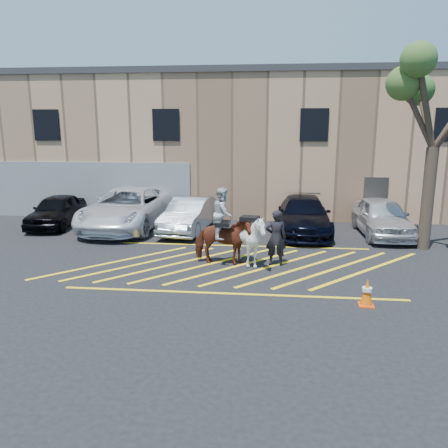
# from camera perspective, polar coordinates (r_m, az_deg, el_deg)

# --- Properties ---
(ground) EXTENTS (90.00, 90.00, 0.00)m
(ground) POSITION_cam_1_polar(r_m,az_deg,el_deg) (14.79, 1.92, -5.13)
(ground) COLOR black
(ground) RESTS_ON ground
(car_black_suv) EXTENTS (2.04, 4.38, 1.45)m
(car_black_suv) POSITION_cam_1_polar(r_m,az_deg,el_deg) (21.59, -21.01, 1.64)
(car_black_suv) COLOR black
(car_black_suv) RESTS_ON ground
(car_white_pickup) EXTENTS (3.27, 6.59, 1.80)m
(car_white_pickup) POSITION_cam_1_polar(r_m,az_deg,el_deg) (20.24, -12.47, 2.00)
(car_white_pickup) COLOR white
(car_white_pickup) RESTS_ON ground
(car_silver_sedan) EXTENTS (2.14, 4.64, 1.47)m
(car_silver_sedan) POSITION_cam_1_polar(r_m,az_deg,el_deg) (19.17, -4.51, 1.19)
(car_silver_sedan) COLOR #9AA0A8
(car_silver_sedan) RESTS_ON ground
(car_blue_suv) EXTENTS (2.23, 5.35, 1.55)m
(car_blue_suv) POSITION_cam_1_polar(r_m,az_deg,el_deg) (19.18, 10.33, 1.15)
(car_blue_suv) COLOR black
(car_blue_suv) RESTS_ON ground
(car_white_suv) EXTENTS (1.94, 4.68, 1.59)m
(car_white_suv) POSITION_cam_1_polar(r_m,az_deg,el_deg) (19.58, 19.92, 0.89)
(car_white_suv) COLOR silver
(car_white_suv) RESTS_ON ground
(handler) EXTENTS (0.69, 0.46, 1.87)m
(handler) POSITION_cam_1_polar(r_m,az_deg,el_deg) (14.45, 6.79, -1.79)
(handler) COLOR black
(handler) RESTS_ON ground
(warehouse) EXTENTS (32.42, 10.20, 7.30)m
(warehouse) POSITION_cam_1_polar(r_m,az_deg,el_deg) (26.09, 3.78, 10.64)
(warehouse) COLOR tan
(warehouse) RESTS_ON ground
(hatching_zone) EXTENTS (12.60, 5.12, 0.01)m
(hatching_zone) POSITION_cam_1_polar(r_m,az_deg,el_deg) (14.50, 1.84, -5.47)
(hatching_zone) COLOR yellow
(hatching_zone) RESTS_ON ground
(mounted_bay) EXTENTS (1.98, 0.95, 2.58)m
(mounted_bay) POSITION_cam_1_polar(r_m,az_deg,el_deg) (14.37, -0.15, -1.33)
(mounted_bay) COLOR maroon
(mounted_bay) RESTS_ON ground
(saddled_white) EXTENTS (1.78, 1.91, 1.80)m
(saddled_white) POSITION_cam_1_polar(r_m,az_deg,el_deg) (14.30, 3.33, -2.00)
(saddled_white) COLOR white
(saddled_white) RESTS_ON ground
(traffic_cone) EXTENTS (0.41, 0.41, 0.73)m
(traffic_cone) POSITION_cam_1_polar(r_m,az_deg,el_deg) (11.85, 18.17, -8.45)
(traffic_cone) COLOR #F5410A
(traffic_cone) RESTS_ON ground
(tree) EXTENTS (3.99, 4.37, 7.31)m
(tree) POSITION_cam_1_polar(r_m,az_deg,el_deg) (17.63, 26.19, 15.21)
(tree) COLOR #4B3F2E
(tree) RESTS_ON ground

